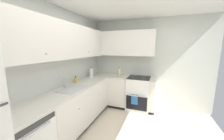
% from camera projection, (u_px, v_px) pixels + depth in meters
% --- Properties ---
extents(wall_back, '(4.05, 0.05, 2.53)m').
position_uv_depth(wall_back, '(49.00, 72.00, 2.38)').
color(wall_back, silver).
rests_on(wall_back, ground_plane).
extents(wall_right, '(0.05, 3.34, 2.53)m').
position_uv_depth(wall_right, '(148.00, 64.00, 3.66)').
color(wall_right, silver).
rests_on(wall_right, ground_plane).
extents(lower_cabinets_back, '(1.88, 0.62, 0.87)m').
position_uv_depth(lower_cabinets_back, '(79.00, 106.00, 2.81)').
color(lower_cabinets_back, silver).
rests_on(lower_cabinets_back, ground_plane).
extents(countertop_back, '(3.09, 0.60, 0.03)m').
position_uv_depth(countertop_back, '(78.00, 87.00, 2.73)').
color(countertop_back, beige).
rests_on(countertop_back, lower_cabinets_back).
extents(lower_cabinets_right, '(0.62, 1.28, 0.87)m').
position_uv_depth(lower_cabinets_right, '(126.00, 92.00, 3.69)').
color(lower_cabinets_right, silver).
rests_on(lower_cabinets_right, ground_plane).
extents(countertop_right, '(0.60, 1.28, 0.03)m').
position_uv_depth(countertop_right, '(126.00, 77.00, 3.61)').
color(countertop_right, beige).
rests_on(countertop_right, lower_cabinets_right).
extents(oven_range, '(0.68, 0.62, 1.06)m').
position_uv_depth(oven_range, '(138.00, 93.00, 3.58)').
color(oven_range, white).
rests_on(oven_range, ground_plane).
extents(upper_cabinets_back, '(2.77, 0.34, 0.69)m').
position_uv_depth(upper_cabinets_back, '(65.00, 41.00, 2.47)').
color(upper_cabinets_back, silver).
extents(upper_cabinets_right, '(0.32, 1.81, 0.69)m').
position_uv_depth(upper_cabinets_right, '(123.00, 44.00, 3.64)').
color(upper_cabinets_right, silver).
extents(sink, '(0.59, 0.40, 0.10)m').
position_uv_depth(sink, '(73.00, 91.00, 2.54)').
color(sink, '#B7B7BC').
rests_on(sink, countertop_back).
extents(faucet, '(0.07, 0.16, 0.19)m').
position_uv_depth(faucet, '(65.00, 82.00, 2.59)').
color(faucet, silver).
rests_on(faucet, countertop_back).
extents(soap_bottle, '(0.06, 0.06, 0.17)m').
position_uv_depth(soap_bottle, '(76.00, 80.00, 2.94)').
color(soap_bottle, gold).
rests_on(soap_bottle, countertop_back).
extents(paper_towel_roll, '(0.11, 0.11, 0.31)m').
position_uv_depth(paper_towel_roll, '(91.00, 73.00, 3.56)').
color(paper_towel_roll, white).
rests_on(paper_towel_roll, countertop_back).
extents(oil_bottle, '(0.06, 0.06, 0.27)m').
position_uv_depth(oil_bottle, '(119.00, 72.00, 3.66)').
color(oil_bottle, beige).
rests_on(oil_bottle, countertop_right).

